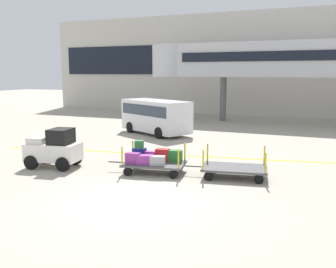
{
  "coord_description": "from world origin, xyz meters",
  "views": [
    {
      "loc": [
        5.07,
        -9.36,
        3.76
      ],
      "look_at": [
        -0.69,
        4.24,
        1.37
      ],
      "focal_mm": 40.42,
      "sensor_mm": 36.0,
      "label": 1
    }
  ],
  "objects": [
    {
      "name": "shuttle_van",
      "position": [
        -4.72,
        11.78,
        1.23
      ],
      "size": [
        5.13,
        3.9,
        2.1
      ],
      "color": "silver",
      "rests_on": "ground_plane"
    },
    {
      "name": "baggage_cart_lead",
      "position": [
        -0.93,
        3.33,
        0.52
      ],
      "size": [
        3.08,
        1.79,
        1.17
      ],
      "color": "#4C4C4F",
      "rests_on": "ground_plane"
    },
    {
      "name": "apron_lead_line",
      "position": [
        -0.89,
        6.57,
        0.0
      ],
      "size": [
        17.69,
        3.21,
        0.01
      ],
      "primitive_type": "cube",
      "rotation": [
        0.0,
        0.0,
        0.17
      ],
      "color": "yellow",
      "rests_on": "ground_plane"
    },
    {
      "name": "jet_bridge",
      "position": [
        0.46,
        19.99,
        4.72
      ],
      "size": [
        19.55,
        3.0,
        6.06
      ],
      "color": "#B7B7BC",
      "rests_on": "ground_plane"
    },
    {
      "name": "ground_plane",
      "position": [
        0.0,
        0.0,
        0.0
      ],
      "size": [
        120.0,
        120.0,
        0.0
      ],
      "primitive_type": "plane",
      "color": "#A8A08E"
    },
    {
      "name": "baggage_cart_middle",
      "position": [
        2.09,
        3.83,
        0.35
      ],
      "size": [
        3.08,
        1.79,
        1.1
      ],
      "color": "#4C4C4F",
      "rests_on": "ground_plane"
    },
    {
      "name": "terminal_building",
      "position": [
        0.0,
        25.98,
        4.59
      ],
      "size": [
        44.19,
        2.51,
        9.17
      ],
      "color": "#BCB7AD",
      "rests_on": "ground_plane"
    },
    {
      "name": "baggage_tug",
      "position": [
        -4.95,
        2.55,
        0.75
      ],
      "size": [
        2.26,
        1.55,
        1.58
      ],
      "color": "white",
      "rests_on": "ground_plane"
    }
  ]
}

